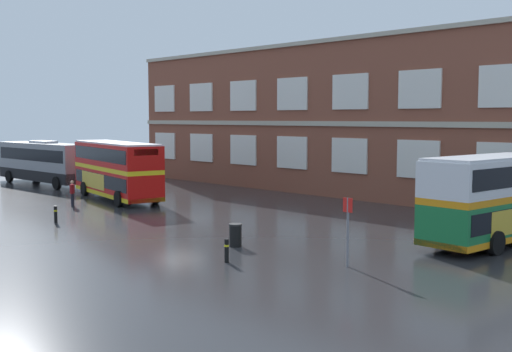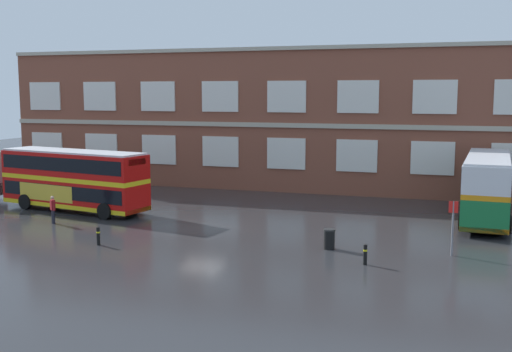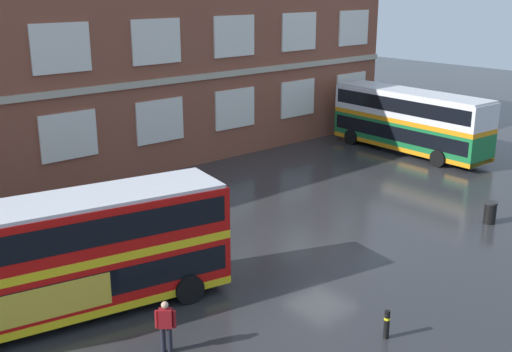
{
  "view_description": "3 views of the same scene",
  "coord_description": "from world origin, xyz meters",
  "px_view_note": "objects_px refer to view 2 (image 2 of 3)",
  "views": [
    {
      "loc": [
        29.68,
        -21.74,
        5.77
      ],
      "look_at": [
        2.16,
        4.11,
        2.35
      ],
      "focal_mm": 45.04,
      "sensor_mm": 36.0,
      "label": 1
    },
    {
      "loc": [
        14.48,
        -33.71,
        7.91
      ],
      "look_at": [
        2.9,
        1.45,
        2.99
      ],
      "focal_mm": 44.06,
      "sensor_mm": 36.0,
      "label": 2
    },
    {
      "loc": [
        -17.96,
        -16.19,
        10.69
      ],
      "look_at": [
        -0.97,
        3.06,
        2.8
      ],
      "focal_mm": 44.11,
      "sensor_mm": 36.0,
      "label": 3
    }
  ],
  "objects_px": {
    "bus_stand_flag": "(453,223)",
    "double_decker_near": "(74,179)",
    "safety_bollard_east": "(365,254)",
    "double_decker_middle": "(487,186)",
    "waiting_passenger": "(53,208)",
    "station_litter_bin": "(329,239)",
    "safety_bollard_west": "(98,236)"
  },
  "relations": [
    {
      "from": "safety_bollard_west",
      "to": "double_decker_near",
      "type": "bearing_deg",
      "value": 130.73
    },
    {
      "from": "double_decker_near",
      "to": "safety_bollard_east",
      "type": "distance_m",
      "value": 21.99
    },
    {
      "from": "waiting_passenger",
      "to": "safety_bollard_west",
      "type": "xyz_separation_m",
      "value": [
        5.61,
        -3.9,
        -0.44
      ]
    },
    {
      "from": "double_decker_near",
      "to": "station_litter_bin",
      "type": "xyz_separation_m",
      "value": [
        18.47,
        -4.98,
        -1.63
      ]
    },
    {
      "from": "waiting_passenger",
      "to": "safety_bollard_east",
      "type": "relative_size",
      "value": 1.79
    },
    {
      "from": "double_decker_near",
      "to": "station_litter_bin",
      "type": "relative_size",
      "value": 10.96
    },
    {
      "from": "safety_bollard_west",
      "to": "safety_bollard_east",
      "type": "height_order",
      "value": "same"
    },
    {
      "from": "double_decker_middle",
      "to": "waiting_passenger",
      "type": "relative_size",
      "value": 6.54
    },
    {
      "from": "bus_stand_flag",
      "to": "double_decker_near",
      "type": "bearing_deg",
      "value": 169.72
    },
    {
      "from": "waiting_passenger",
      "to": "double_decker_middle",
      "type": "bearing_deg",
      "value": 20.14
    },
    {
      "from": "station_litter_bin",
      "to": "safety_bollard_east",
      "type": "bearing_deg",
      "value": -47.63
    },
    {
      "from": "double_decker_near",
      "to": "waiting_passenger",
      "type": "distance_m",
      "value": 4.39
    },
    {
      "from": "waiting_passenger",
      "to": "bus_stand_flag",
      "type": "xyz_separation_m",
      "value": [
        23.2,
        -0.39,
        0.7
      ]
    },
    {
      "from": "safety_bollard_west",
      "to": "safety_bollard_east",
      "type": "relative_size",
      "value": 1.0
    },
    {
      "from": "double_decker_middle",
      "to": "waiting_passenger",
      "type": "distance_m",
      "value": 26.72
    },
    {
      "from": "double_decker_middle",
      "to": "station_litter_bin",
      "type": "distance_m",
      "value": 12.91
    },
    {
      "from": "station_litter_bin",
      "to": "waiting_passenger",
      "type": "bearing_deg",
      "value": 176.85
    },
    {
      "from": "double_decker_middle",
      "to": "safety_bollard_east",
      "type": "height_order",
      "value": "double_decker_middle"
    },
    {
      "from": "double_decker_middle",
      "to": "bus_stand_flag",
      "type": "relative_size",
      "value": 4.12
    },
    {
      "from": "bus_stand_flag",
      "to": "safety_bollard_east",
      "type": "distance_m",
      "value": 4.92
    },
    {
      "from": "waiting_passenger",
      "to": "station_litter_bin",
      "type": "distance_m",
      "value": 17.28
    },
    {
      "from": "double_decker_near",
      "to": "safety_bollard_east",
      "type": "bearing_deg",
      "value": -19.66
    },
    {
      "from": "waiting_passenger",
      "to": "station_litter_bin",
      "type": "bearing_deg",
      "value": -3.15
    },
    {
      "from": "station_litter_bin",
      "to": "safety_bollard_east",
      "type": "relative_size",
      "value": 1.08
    },
    {
      "from": "waiting_passenger",
      "to": "bus_stand_flag",
      "type": "bearing_deg",
      "value": -0.97
    },
    {
      "from": "double_decker_near",
      "to": "double_decker_middle",
      "type": "distance_m",
      "value": 26.78
    },
    {
      "from": "double_decker_middle",
      "to": "station_litter_bin",
      "type": "relative_size",
      "value": 10.79
    },
    {
      "from": "safety_bollard_east",
      "to": "bus_stand_flag",
      "type": "bearing_deg",
      "value": 37.96
    },
    {
      "from": "double_decker_middle",
      "to": "waiting_passenger",
      "type": "bearing_deg",
      "value": -159.86
    },
    {
      "from": "station_litter_bin",
      "to": "safety_bollard_west",
      "type": "relative_size",
      "value": 1.08
    },
    {
      "from": "double_decker_middle",
      "to": "waiting_passenger",
      "type": "height_order",
      "value": "double_decker_middle"
    },
    {
      "from": "double_decker_near",
      "to": "safety_bollard_east",
      "type": "height_order",
      "value": "double_decker_near"
    }
  ]
}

